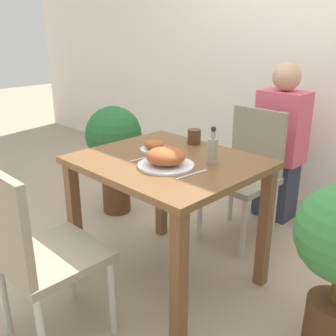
{
  "coord_description": "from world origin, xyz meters",
  "views": [
    {
      "loc": [
        1.39,
        -1.39,
        1.4
      ],
      "look_at": [
        0.0,
        0.0,
        0.69
      ],
      "focal_mm": 42.0,
      "sensor_mm": 36.0,
      "label": 1
    }
  ],
  "objects": [
    {
      "name": "drink_cup",
      "position": [
        -0.09,
        0.31,
        0.78
      ],
      "size": [
        0.08,
        0.08,
        0.09
      ],
      "color": "#4C331E",
      "rests_on": "dining_table"
    },
    {
      "name": "spoon_utensil",
      "position": [
        0.24,
        -0.09,
        0.74
      ],
      "size": [
        0.03,
        0.19,
        0.0
      ],
      "rotation": [
        0.0,
        0.0,
        1.46
      ],
      "color": "silver",
      "rests_on": "dining_table"
    },
    {
      "name": "ground_plane",
      "position": [
        0.0,
        0.0,
        0.0
      ],
      "size": [
        16.0,
        16.0,
        0.0
      ],
      "primitive_type": "plane",
      "color": "tan"
    },
    {
      "name": "chair_near",
      "position": [
        -0.06,
        -0.75,
        0.5
      ],
      "size": [
        0.42,
        0.42,
        0.88
      ],
      "rotation": [
        0.0,
        0.0,
        3.14
      ],
      "color": "gray",
      "rests_on": "ground_plane"
    },
    {
      "name": "dining_table",
      "position": [
        0.0,
        0.0,
        0.62
      ],
      "size": [
        0.92,
        0.79,
        0.74
      ],
      "color": "brown",
      "rests_on": "ground_plane"
    },
    {
      "name": "wall_back",
      "position": [
        0.0,
        1.59,
        1.3
      ],
      "size": [
        8.0,
        0.05,
        2.6
      ],
      "color": "white",
      "rests_on": "ground_plane"
    },
    {
      "name": "fork_utensil",
      "position": [
        -0.1,
        -0.09,
        0.74
      ],
      "size": [
        0.02,
        0.17,
        0.0
      ],
      "rotation": [
        0.0,
        0.0,
        1.5
      ],
      "color": "silver",
      "rests_on": "dining_table"
    },
    {
      "name": "sauce_bottle",
      "position": [
        0.21,
        0.11,
        0.82
      ],
      "size": [
        0.05,
        0.05,
        0.2
      ],
      "color": "gray",
      "rests_on": "dining_table"
    },
    {
      "name": "chair_far",
      "position": [
        -0.0,
        0.76,
        0.5
      ],
      "size": [
        0.42,
        0.42,
        0.88
      ],
      "color": "gray",
      "rests_on": "ground_plane"
    },
    {
      "name": "potted_plant_left",
      "position": [
        -0.93,
        0.35,
        0.56
      ],
      "size": [
        0.42,
        0.42,
        0.84
      ],
      "color": "#51331E",
      "rests_on": "ground_plane"
    },
    {
      "name": "food_plate",
      "position": [
        0.07,
        -0.09,
        0.78
      ],
      "size": [
        0.28,
        0.28,
        0.1
      ],
      "color": "white",
      "rests_on": "dining_table"
    },
    {
      "name": "person_figure",
      "position": [
        0.01,
        1.16,
        0.58
      ],
      "size": [
        0.34,
        0.22,
        1.17
      ],
      "color": "#2D3347",
      "rests_on": "ground_plane"
    },
    {
      "name": "side_plate",
      "position": [
        -0.16,
        0.05,
        0.77
      ],
      "size": [
        0.16,
        0.16,
        0.06
      ],
      "color": "white",
      "rests_on": "dining_table"
    }
  ]
}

